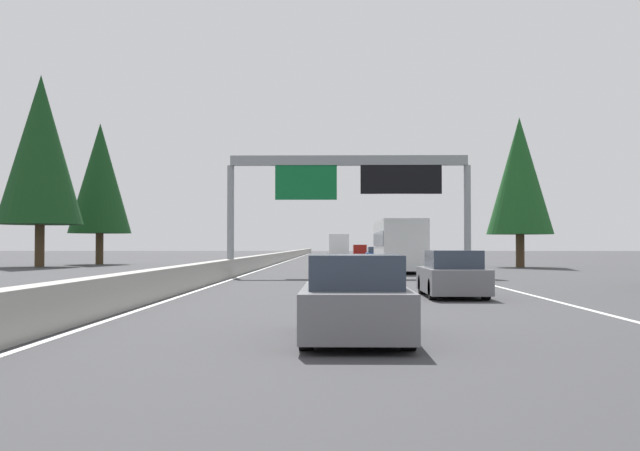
{
  "coord_description": "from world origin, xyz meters",
  "views": [
    {
      "loc": [
        -2.06,
        -5.16,
        1.63
      ],
      "look_at": [
        58.76,
        -4.0,
        3.13
      ],
      "focal_mm": 44.83,
      "sensor_mm": 36.0,
      "label": 1
    }
  ],
  "objects_px": {
    "conifer_right_mid": "(520,176)",
    "conifer_left_near": "(40,150)",
    "sedan_distant_a": "(355,300)",
    "sedan_mid_right": "(452,275)",
    "conifer_left_mid": "(100,178)",
    "minivan_near_center": "(360,250)",
    "sign_gantry_overhead": "(352,180)",
    "sedan_far_right": "(376,255)",
    "bus_far_center": "(398,244)",
    "box_truck_mid_center": "(339,245)"
  },
  "relations": [
    {
      "from": "bus_far_center",
      "to": "conifer_left_near",
      "type": "xyz_separation_m",
      "value": [
        10.12,
        26.06,
        7.09
      ]
    },
    {
      "from": "bus_far_center",
      "to": "minivan_near_center",
      "type": "bearing_deg",
      "value": 0.13
    },
    {
      "from": "sedan_distant_a",
      "to": "conifer_left_near",
      "type": "relative_size",
      "value": 0.3
    },
    {
      "from": "box_truck_mid_center",
      "to": "conifer_left_mid",
      "type": "height_order",
      "value": "conifer_left_mid"
    },
    {
      "from": "box_truck_mid_center",
      "to": "minivan_near_center",
      "type": "bearing_deg",
      "value": -8.66
    },
    {
      "from": "conifer_right_mid",
      "to": "conifer_left_near",
      "type": "xyz_separation_m",
      "value": [
        0.58,
        35.72,
        2.09
      ]
    },
    {
      "from": "minivan_near_center",
      "to": "conifer_left_near",
      "type": "bearing_deg",
      "value": 157.42
    },
    {
      "from": "conifer_right_mid",
      "to": "sedan_far_right",
      "type": "bearing_deg",
      "value": 29.36
    },
    {
      "from": "sign_gantry_overhead",
      "to": "conifer_right_mid",
      "type": "height_order",
      "value": "conifer_right_mid"
    },
    {
      "from": "sedan_distant_a",
      "to": "sedan_far_right",
      "type": "height_order",
      "value": "same"
    },
    {
      "from": "sign_gantry_overhead",
      "to": "conifer_left_mid",
      "type": "relative_size",
      "value": 1.06
    },
    {
      "from": "sedan_distant_a",
      "to": "conifer_right_mid",
      "type": "bearing_deg",
      "value": -16.37
    },
    {
      "from": "sedan_far_right",
      "to": "minivan_near_center",
      "type": "height_order",
      "value": "minivan_near_center"
    },
    {
      "from": "sedan_mid_right",
      "to": "conifer_right_mid",
      "type": "height_order",
      "value": "conifer_right_mid"
    },
    {
      "from": "sedan_distant_a",
      "to": "conifer_right_mid",
      "type": "xyz_separation_m",
      "value": [
        45.01,
        -13.22,
        6.03
      ]
    },
    {
      "from": "sedan_distant_a",
      "to": "sedan_mid_right",
      "type": "height_order",
      "value": "same"
    },
    {
      "from": "conifer_right_mid",
      "to": "conifer_left_near",
      "type": "relative_size",
      "value": 0.76
    },
    {
      "from": "sedan_distant_a",
      "to": "minivan_near_center",
      "type": "relative_size",
      "value": 0.88
    },
    {
      "from": "sedan_far_right",
      "to": "conifer_left_mid",
      "type": "relative_size",
      "value": 0.37
    },
    {
      "from": "sedan_distant_a",
      "to": "sedan_mid_right",
      "type": "bearing_deg",
      "value": -16.34
    },
    {
      "from": "box_truck_mid_center",
      "to": "minivan_near_center",
      "type": "distance_m",
      "value": 21.78
    },
    {
      "from": "sign_gantry_overhead",
      "to": "sedan_far_right",
      "type": "bearing_deg",
      "value": -4.94
    },
    {
      "from": "bus_far_center",
      "to": "conifer_left_mid",
      "type": "bearing_deg",
      "value": 53.13
    },
    {
      "from": "conifer_right_mid",
      "to": "conifer_left_mid",
      "type": "xyz_separation_m",
      "value": [
        8.33,
        33.51,
        0.58
      ]
    },
    {
      "from": "box_truck_mid_center",
      "to": "minivan_near_center",
      "type": "xyz_separation_m",
      "value": [
        21.52,
        -3.28,
        -0.66
      ]
    },
    {
      "from": "bus_far_center",
      "to": "sedan_far_right",
      "type": "bearing_deg",
      "value": 0.07
    },
    {
      "from": "conifer_left_near",
      "to": "conifer_left_mid",
      "type": "xyz_separation_m",
      "value": [
        7.76,
        -2.21,
        -1.51
      ]
    },
    {
      "from": "sign_gantry_overhead",
      "to": "sedan_mid_right",
      "type": "distance_m",
      "value": 17.07
    },
    {
      "from": "sedan_distant_a",
      "to": "bus_far_center",
      "type": "bearing_deg",
      "value": -5.73
    },
    {
      "from": "sedan_distant_a",
      "to": "conifer_left_near",
      "type": "height_order",
      "value": "conifer_left_near"
    },
    {
      "from": "sedan_far_right",
      "to": "minivan_near_center",
      "type": "xyz_separation_m",
      "value": [
        45.57,
        0.14,
        0.27
      ]
    },
    {
      "from": "bus_far_center",
      "to": "box_truck_mid_center",
      "type": "height_order",
      "value": "bus_far_center"
    },
    {
      "from": "sedan_far_right",
      "to": "bus_far_center",
      "type": "bearing_deg",
      "value": -179.93
    },
    {
      "from": "sign_gantry_overhead",
      "to": "minivan_near_center",
      "type": "xyz_separation_m",
      "value": [
        80.16,
        -2.85,
        -4.05
      ]
    },
    {
      "from": "sign_gantry_overhead",
      "to": "conifer_left_near",
      "type": "bearing_deg",
      "value": 52.12
    },
    {
      "from": "box_truck_mid_center",
      "to": "conifer_left_mid",
      "type": "xyz_separation_m",
      "value": [
        -32.96,
        20.4,
        5.68
      ]
    },
    {
      "from": "sedan_distant_a",
      "to": "conifer_left_near",
      "type": "bearing_deg",
      "value": 26.27
    },
    {
      "from": "sedan_distant_a",
      "to": "box_truck_mid_center",
      "type": "distance_m",
      "value": 86.31
    },
    {
      "from": "sign_gantry_overhead",
      "to": "minivan_near_center",
      "type": "distance_m",
      "value": 80.31
    },
    {
      "from": "sedan_mid_right",
      "to": "conifer_right_mid",
      "type": "relative_size",
      "value": 0.4
    },
    {
      "from": "sedan_mid_right",
      "to": "sedan_far_right",
      "type": "height_order",
      "value": "same"
    },
    {
      "from": "sign_gantry_overhead",
      "to": "minivan_near_center",
      "type": "relative_size",
      "value": 2.54
    },
    {
      "from": "sedan_far_right",
      "to": "sign_gantry_overhead",
      "type": "bearing_deg",
      "value": 175.06
    },
    {
      "from": "conifer_left_near",
      "to": "sign_gantry_overhead",
      "type": "bearing_deg",
      "value": -127.88
    },
    {
      "from": "conifer_right_mid",
      "to": "box_truck_mid_center",
      "type": "bearing_deg",
      "value": 17.62
    },
    {
      "from": "minivan_near_center",
      "to": "conifer_left_near",
      "type": "distance_m",
      "value": 67.86
    },
    {
      "from": "conifer_left_mid",
      "to": "conifer_left_near",
      "type": "bearing_deg",
      "value": 164.09
    },
    {
      "from": "conifer_left_near",
      "to": "minivan_near_center",
      "type": "bearing_deg",
      "value": -22.58
    },
    {
      "from": "sign_gantry_overhead",
      "to": "bus_far_center",
      "type": "bearing_deg",
      "value": -21.17
    },
    {
      "from": "sedan_mid_right",
      "to": "conifer_left_mid",
      "type": "distance_m",
      "value": 48.6
    }
  ]
}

